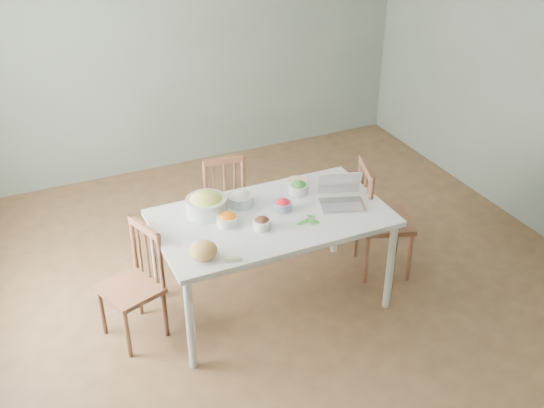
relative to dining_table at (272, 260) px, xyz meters
name	(u,v)px	position (x,y,z in m)	size (l,w,h in m)	color
floor	(285,282)	(0.20, 0.19, -0.41)	(5.00, 5.00, 0.00)	#523622
wall_back	(183,44)	(0.20, 2.69, 0.94)	(5.00, 0.00, 2.70)	slate
wall_front	(536,353)	(0.20, -2.31, 0.94)	(5.00, 0.00, 2.70)	slate
wall_right	(544,86)	(2.70, 0.19, 0.94)	(0.00, 5.00, 2.70)	slate
dining_table	(272,260)	(0.00, 0.00, 0.00)	(1.73, 0.98, 0.81)	white
chair_far	(230,212)	(-0.06, 0.76, 0.03)	(0.39, 0.37, 0.88)	#4D2B19
chair_left	(130,286)	(-1.09, 0.07, 0.05)	(0.40, 0.38, 0.90)	#4D2B19
chair_right	(385,218)	(1.05, 0.03, 0.10)	(0.45, 0.43, 1.01)	#4D2B19
bread_boule	(203,250)	(-0.64, -0.31, 0.47)	(0.19, 0.19, 0.12)	tan
butter_stick	(233,259)	(-0.48, -0.42, 0.42)	(0.11, 0.03, 0.03)	beige
bowl_squash	(206,203)	(-0.43, 0.23, 0.50)	(0.31, 0.31, 0.18)	yellow
bowl_carrot	(227,219)	(-0.35, 0.02, 0.45)	(0.16, 0.16, 0.09)	#CD590C
bowl_onion	(240,199)	(-0.15, 0.25, 0.46)	(0.20, 0.20, 0.11)	silver
bowl_mushroom	(262,223)	(-0.14, -0.13, 0.45)	(0.13, 0.13, 0.09)	#33120B
bowl_redpep	(283,205)	(0.11, 0.05, 0.45)	(0.14, 0.14, 0.08)	red
bowl_broccoli	(298,187)	(0.33, 0.23, 0.46)	(0.16, 0.16, 0.10)	#214E19
flatbread	(297,181)	(0.40, 0.39, 0.41)	(0.18, 0.18, 0.02)	beige
basil_bunch	(307,220)	(0.20, -0.18, 0.42)	(0.19, 0.19, 0.02)	#0D5415
laptop	(343,194)	(0.55, -0.10, 0.52)	(0.33, 0.30, 0.22)	silver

